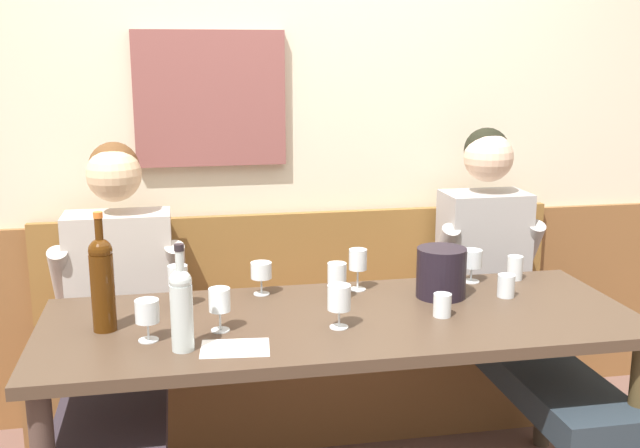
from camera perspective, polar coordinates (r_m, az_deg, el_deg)
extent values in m
cube|color=beige|center=(3.41, -1.78, 8.75)|extent=(6.80, 0.08, 2.80)
cube|color=brown|center=(3.31, -8.30, 9.34)|extent=(0.64, 0.04, 0.58)
cube|color=brown|center=(3.55, -1.53, -6.70)|extent=(6.80, 0.03, 0.91)
cube|color=brown|center=(3.43, -0.88, -11.65)|extent=(2.34, 0.42, 0.44)
cube|color=brown|center=(3.34, -0.89, -7.82)|extent=(2.30, 0.39, 0.05)
cube|color=brown|center=(3.44, -1.46, -2.82)|extent=(2.34, 0.04, 0.45)
cube|color=#453426|center=(2.63, 1.67, -7.40)|extent=(2.04, 0.77, 0.04)
cylinder|color=#4A3A20|center=(2.87, 22.68, -14.83)|extent=(0.07, 0.07, 0.72)
cylinder|color=#47392B|center=(3.04, -18.09, -12.90)|extent=(0.07, 0.07, 0.72)
cylinder|color=#453B2D|center=(3.36, 16.73, -10.24)|extent=(0.07, 0.07, 0.72)
cube|color=#362C35|center=(2.79, -15.23, -13.32)|extent=(0.36, 1.07, 0.11)
cube|color=#B5ADA3|center=(3.21, -14.85, -3.74)|extent=(0.42, 0.21, 0.52)
sphere|color=#D8B38A|center=(3.11, -15.31, 3.63)|extent=(0.22, 0.22, 0.22)
sphere|color=brown|center=(3.13, -15.30, 4.19)|extent=(0.20, 0.20, 0.20)
cylinder|color=#B5ADA3|center=(3.19, -18.95, -3.69)|extent=(0.08, 0.20, 0.27)
cylinder|color=#B5ADA3|center=(3.16, -10.85, -3.38)|extent=(0.08, 0.20, 0.27)
cube|color=#26313A|center=(3.08, 16.14, -10.78)|extent=(0.31, 1.06, 0.11)
cube|color=#9D9995|center=(3.47, 12.20, -2.12)|extent=(0.37, 0.24, 0.55)
sphere|color=beige|center=(3.38, 12.61, 4.95)|extent=(0.22, 0.22, 0.22)
sphere|color=black|center=(3.39, 12.47, 5.46)|extent=(0.20, 0.20, 0.20)
cylinder|color=#9D9995|center=(3.35, 9.43, -2.02)|extent=(0.08, 0.20, 0.27)
cylinder|color=#9D9995|center=(3.50, 15.50, -1.66)|extent=(0.08, 0.20, 0.27)
cylinder|color=black|center=(2.83, 9.14, -3.64)|extent=(0.18, 0.18, 0.19)
cylinder|color=#432207|center=(2.55, -16.07, -5.00)|extent=(0.08, 0.08, 0.26)
sphere|color=#432207|center=(2.51, -16.27, -1.92)|extent=(0.08, 0.08, 0.08)
cylinder|color=#432207|center=(2.50, -16.35, -0.65)|extent=(0.03, 0.03, 0.10)
cylinder|color=orange|center=(2.49, -16.43, 0.66)|extent=(0.03, 0.03, 0.02)
cylinder|color=silver|center=(2.34, -10.38, -6.97)|extent=(0.07, 0.07, 0.21)
sphere|color=silver|center=(2.30, -10.50, -4.25)|extent=(0.07, 0.07, 0.07)
cylinder|color=silver|center=(2.29, -10.55, -3.03)|extent=(0.03, 0.03, 0.09)
cylinder|color=black|center=(2.27, -10.60, -1.75)|extent=(0.03, 0.03, 0.02)
cylinder|color=silver|center=(2.86, -4.43, -5.27)|extent=(0.06, 0.06, 0.00)
cylinder|color=silver|center=(2.85, -4.44, -4.67)|extent=(0.01, 0.01, 0.06)
cylinder|color=silver|center=(2.83, -4.46, -3.51)|extent=(0.08, 0.08, 0.06)
cylinder|color=#F2E08E|center=(2.83, -4.46, -3.85)|extent=(0.07, 0.07, 0.03)
cylinder|color=silver|center=(2.76, -10.59, -6.12)|extent=(0.06, 0.06, 0.00)
cylinder|color=silver|center=(2.75, -10.62, -5.30)|extent=(0.01, 0.01, 0.08)
cylinder|color=silver|center=(2.72, -10.69, -3.82)|extent=(0.07, 0.07, 0.07)
cylinder|color=#EFE687|center=(2.73, -10.66, -4.35)|extent=(0.06, 0.06, 0.02)
cylinder|color=silver|center=(2.51, -7.53, -7.95)|extent=(0.06, 0.06, 0.00)
cylinder|color=silver|center=(2.50, -7.55, -7.21)|extent=(0.01, 0.01, 0.06)
cylinder|color=silver|center=(2.48, -7.60, -5.69)|extent=(0.07, 0.07, 0.08)
cylinder|color=#F5E479|center=(2.48, -7.58, -6.32)|extent=(0.06, 0.06, 0.02)
cylinder|color=silver|center=(2.90, 2.85, -4.94)|extent=(0.06, 0.06, 0.00)
cylinder|color=silver|center=(2.89, 2.86, -4.18)|extent=(0.01, 0.01, 0.08)
cylinder|color=silver|center=(2.87, 2.88, -2.69)|extent=(0.07, 0.07, 0.08)
cylinder|color=#E7D088|center=(2.88, 2.87, -3.27)|extent=(0.06, 0.06, 0.02)
cylinder|color=silver|center=(3.06, 11.32, -4.26)|extent=(0.07, 0.07, 0.00)
cylinder|color=silver|center=(3.05, 11.35, -3.71)|extent=(0.01, 0.01, 0.06)
cylinder|color=silver|center=(3.03, 11.40, -2.56)|extent=(0.08, 0.08, 0.07)
cylinder|color=silver|center=(2.52, 1.44, -7.78)|extent=(0.06, 0.06, 0.00)
cylinder|color=silver|center=(2.51, 1.45, -7.11)|extent=(0.01, 0.01, 0.06)
cylinder|color=silver|center=(2.48, 1.46, -5.56)|extent=(0.08, 0.08, 0.08)
cylinder|color=silver|center=(2.47, -12.82, -8.54)|extent=(0.06, 0.06, 0.00)
cylinder|color=silver|center=(2.46, -12.85, -7.86)|extent=(0.01, 0.01, 0.06)
cylinder|color=silver|center=(2.44, -12.93, -6.42)|extent=(0.08, 0.08, 0.07)
cylinder|color=#E7D98C|center=(2.44, -12.90, -6.90)|extent=(0.07, 0.07, 0.03)
cylinder|color=silver|center=(2.79, 1.28, -5.66)|extent=(0.06, 0.06, 0.00)
cylinder|color=silver|center=(2.78, 1.28, -5.03)|extent=(0.01, 0.01, 0.06)
cylinder|color=silver|center=(2.76, 1.29, -3.70)|extent=(0.07, 0.07, 0.07)
cylinder|color=#EED67B|center=(2.77, 1.29, -4.13)|extent=(0.06, 0.06, 0.03)
cylinder|color=silver|center=(2.89, 13.88, -4.55)|extent=(0.06, 0.06, 0.08)
cylinder|color=silver|center=(3.12, 14.51, -3.22)|extent=(0.06, 0.06, 0.10)
cylinder|color=silver|center=(2.64, 9.22, -6.06)|extent=(0.06, 0.06, 0.08)
cube|color=white|center=(2.36, -6.43, -9.30)|extent=(0.22, 0.17, 0.00)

